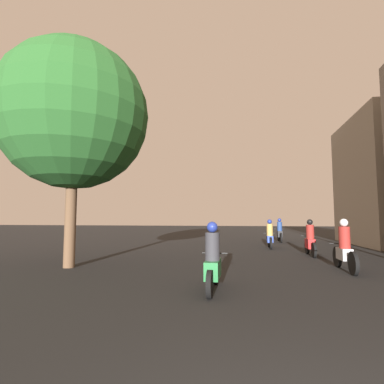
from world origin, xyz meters
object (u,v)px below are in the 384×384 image
Objects in this scene: motorcycle_black at (280,232)px; street_tree at (74,116)px; motorcycle_silver at (344,250)px; motorcycle_blue at (270,237)px; motorcycle_red at (310,241)px; motorcycle_green at (213,263)px.

motorcycle_black is 0.28× the size of street_tree.
motorcycle_silver is 9.73m from street_tree.
motorcycle_silver is 11.24m from motorcycle_black.
motorcycle_blue is 0.25× the size of street_tree.
motorcycle_red is at bearing 28.20° from street_tree.
street_tree is at bearing -127.42° from motorcycle_black.
motorcycle_black reaches higher than motorcycle_green.
motorcycle_silver is (3.70, 3.14, 0.03)m from motorcycle_green.
motorcycle_green is 0.25× the size of street_tree.
motorcycle_blue is 0.90× the size of motorcycle_black.
motorcycle_silver is 1.03× the size of motorcycle_black.
motorcycle_green is 0.96× the size of motorcycle_red.
motorcycle_red is 10.51m from street_tree.
motorcycle_red is (3.47, 6.83, 0.02)m from motorcycle_green.
motorcycle_black is at bearing 103.09° from motorcycle_silver.
motorcycle_green is at bearing -105.87° from motorcycle_black.
motorcycle_black is at bearing 56.36° from street_tree.
motorcycle_red is 1.05× the size of motorcycle_blue.
motorcycle_green is 0.90× the size of motorcycle_black.
motorcycle_blue is at bearing 72.14° from motorcycle_green.
motorcycle_green is 4.85m from motorcycle_silver.
motorcycle_red is 0.94× the size of motorcycle_black.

